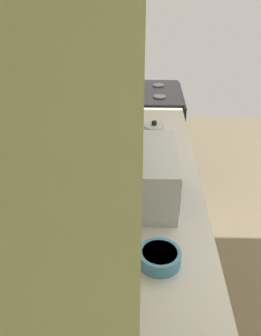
{
  "coord_description": "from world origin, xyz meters",
  "views": [
    {
      "loc": [
        -1.72,
        1.35,
        2.01
      ],
      "look_at": [
        -0.6,
        1.38,
        1.35
      ],
      "focal_mm": 39.26,
      "sensor_mm": 36.0,
      "label": 1
    }
  ],
  "objects": [
    {
      "name": "wall_back",
      "position": [
        0.0,
        1.71,
        1.33
      ],
      "size": [
        4.05,
        0.12,
        2.66
      ],
      "primitive_type": "cube",
      "color": "beige",
      "rests_on": "ground_plane"
    },
    {
      "name": "counter_run",
      "position": [
        -0.42,
        1.34,
        0.45
      ],
      "size": [
        3.09,
        0.65,
        0.91
      ],
      "color": "beige",
      "rests_on": "ground_plane"
    },
    {
      "name": "upper_cabinets",
      "position": [
        -0.42,
        1.5,
        1.87
      ],
      "size": [
        2.26,
        0.3,
        0.7
      ],
      "color": "beige"
    },
    {
      "name": "oven_range",
      "position": [
        1.48,
        1.31,
        0.47
      ],
      "size": [
        0.72,
        0.69,
        1.09
      ],
      "color": "black",
      "rests_on": "ground_plane"
    },
    {
      "name": "microwave",
      "position": [
        -0.14,
        1.36,
        1.04
      ],
      "size": [
        0.5,
        0.39,
        0.27
      ],
      "color": "#B7BABF",
      "rests_on": "counter_run"
    },
    {
      "name": "bowl",
      "position": [
        -0.61,
        1.27,
        0.94
      ],
      "size": [
        0.18,
        0.18,
        0.06
      ],
      "color": "#4C8CBF",
      "rests_on": "counter_run"
    },
    {
      "name": "kettle",
      "position": [
        0.43,
        1.27,
        0.99
      ],
      "size": [
        0.18,
        0.13,
        0.18
      ],
      "color": "#B7BABF",
      "rests_on": "counter_run"
    }
  ]
}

